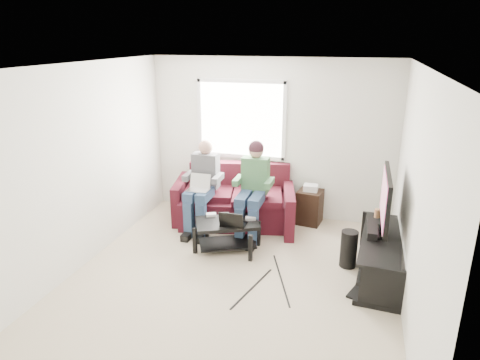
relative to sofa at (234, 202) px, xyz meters
name	(u,v)px	position (x,y,z in m)	size (l,w,h in m)	color
floor	(231,280)	(0.47, -1.73, -0.34)	(4.50, 4.50, 0.00)	#C6AE9A
ceiling	(229,66)	(0.47, -1.73, 2.26)	(4.50, 4.50, 0.00)	white
wall_back	(271,139)	(0.47, 0.52, 0.96)	(4.50, 4.50, 0.00)	silver
wall_front	(132,286)	(0.47, -3.98, 0.96)	(4.50, 4.50, 0.00)	silver
wall_left	(80,168)	(-1.53, -1.73, 0.96)	(4.50, 4.50, 0.00)	silver
wall_right	(415,199)	(2.47, -1.73, 0.96)	(4.50, 4.50, 0.00)	silver
window	(241,120)	(-0.03, 0.50, 1.26)	(1.48, 0.04, 1.28)	white
sofa	(234,202)	(0.00, 0.00, 0.00)	(2.15, 1.26, 0.92)	#401016
person_left	(202,182)	(-0.40, -0.36, 0.43)	(0.40, 0.70, 1.39)	#30496C
person_right	(253,183)	(0.40, -0.34, 0.49)	(0.40, 0.71, 1.43)	#30496C
laptop_silver	(198,186)	(-0.40, -0.53, 0.42)	(0.32, 0.22, 0.24)	silver
coffee_table	(227,229)	(0.18, -0.95, -0.02)	(1.00, 0.84, 0.43)	black
laptop_black	(234,217)	(0.30, -1.03, 0.21)	(0.34, 0.24, 0.24)	black
controller_a	(211,215)	(-0.10, -0.83, 0.11)	(0.14, 0.09, 0.04)	silver
controller_b	(224,214)	(0.08, -0.77, 0.11)	(0.14, 0.09, 0.04)	black
controller_c	(251,218)	(0.48, -0.80, 0.11)	(0.14, 0.09, 0.04)	gray
tv_stand	(379,258)	(2.24, -1.08, -0.10)	(0.59, 1.62, 0.53)	black
tv	(385,200)	(2.24, -0.98, 0.65)	(0.12, 1.10, 0.81)	black
soundbar	(372,229)	(2.12, -0.98, 0.24)	(0.12, 0.50, 0.10)	black
drink_cup	(377,213)	(2.19, -0.45, 0.25)	(0.08, 0.08, 0.12)	#A16C45
console_white	(381,269)	(2.24, -1.48, -0.03)	(0.30, 0.22, 0.06)	silver
console_grey	(380,242)	(2.24, -0.78, -0.02)	(0.34, 0.26, 0.08)	gray
console_black	(380,255)	(2.24, -1.13, -0.02)	(0.38, 0.30, 0.07)	black
subwoofer	(349,249)	(1.86, -0.96, -0.09)	(0.22, 0.22, 0.50)	black
keyboard_floor	(359,290)	(2.02, -1.53, -0.32)	(0.15, 0.45, 0.03)	black
end_table	(310,206)	(1.19, 0.29, -0.04)	(0.37, 0.37, 0.66)	black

